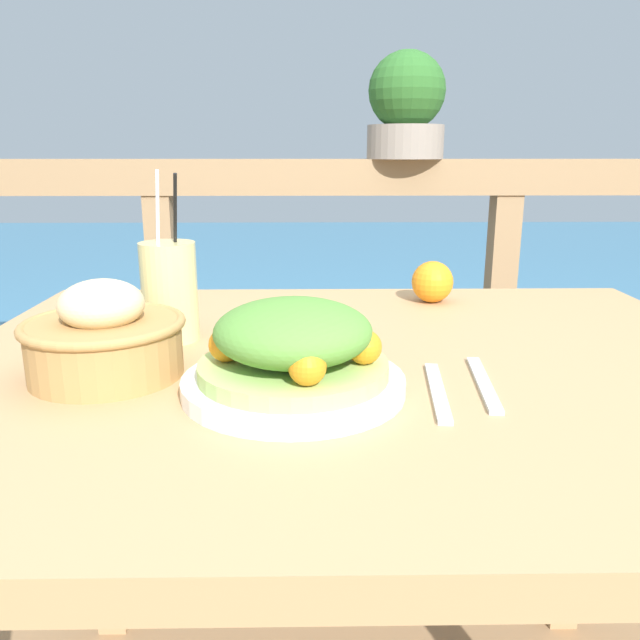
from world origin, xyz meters
TOP-DOWN VIEW (x-y plane):
  - patio_table at (0.00, 0.00)m, footprint 1.12×0.89m
  - railing_fence at (0.00, 0.85)m, footprint 2.80×0.08m
  - sea_backdrop at (0.00, 3.35)m, footprint 12.00×4.00m
  - salad_plate at (-0.08, -0.12)m, footprint 0.26×0.26m
  - drink_glass at (-0.27, 0.10)m, footprint 0.08×0.08m
  - bread_basket at (-0.31, -0.06)m, footprint 0.20×0.20m
  - potted_plant at (0.18, 0.85)m, footprint 0.20×0.20m
  - fork at (0.09, -0.12)m, footprint 0.03×0.18m
  - knife at (0.15, -0.10)m, footprint 0.04×0.18m
  - orange_near_basket at (0.16, 0.33)m, footprint 0.08×0.08m

SIDE VIEW (x-z plane):
  - sea_backdrop at x=0.00m, z-range 0.00..0.35m
  - patio_table at x=0.00m, z-range 0.28..1.04m
  - railing_fence at x=0.00m, z-range 0.22..1.23m
  - fork at x=0.09m, z-range 0.76..0.76m
  - knife at x=0.15m, z-range 0.76..0.76m
  - orange_near_basket at x=0.16m, z-range 0.76..0.83m
  - salad_plate at x=-0.08m, z-range 0.75..0.86m
  - bread_basket at x=-0.31m, z-range 0.75..0.87m
  - drink_glass at x=-0.27m, z-range 0.71..0.95m
  - potted_plant at x=0.18m, z-range 1.01..1.27m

